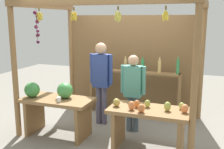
# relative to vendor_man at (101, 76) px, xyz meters

# --- Properties ---
(ground_plane) EXTENTS (12.00, 12.00, 0.00)m
(ground_plane) POSITION_rel_vendor_man_xyz_m (0.32, -0.03, -1.01)
(ground_plane) COLOR gray
(ground_plane) RESTS_ON ground
(market_stall) EXTENTS (3.19, 2.19, 2.45)m
(market_stall) POSITION_rel_vendor_man_xyz_m (0.31, 0.45, 0.42)
(market_stall) COLOR olive
(market_stall) RESTS_ON ground
(fruit_counter_left) EXTENTS (1.31, 0.64, 0.99)m
(fruit_counter_left) POSITION_rel_vendor_man_xyz_m (-0.58, -0.81, -0.39)
(fruit_counter_left) COLOR olive
(fruit_counter_left) RESTS_ON ground
(fruit_counter_right) EXTENTS (1.29, 0.64, 0.86)m
(fruit_counter_right) POSITION_rel_vendor_man_xyz_m (1.17, -0.82, -0.46)
(fruit_counter_right) COLOR olive
(fruit_counter_right) RESTS_ON ground
(bottle_shelf_unit) EXTENTS (2.05, 0.22, 1.35)m
(bottle_shelf_unit) POSITION_rel_vendor_man_xyz_m (0.46, 0.74, -0.20)
(bottle_shelf_unit) COLOR olive
(bottle_shelf_unit) RESTS_ON ground
(vendor_man) EXTENTS (0.48, 0.23, 1.67)m
(vendor_man) POSITION_rel_vendor_man_xyz_m (0.00, 0.00, 0.00)
(vendor_man) COLOR #504D65
(vendor_man) RESTS_ON ground
(vendor_woman) EXTENTS (0.48, 0.20, 1.48)m
(vendor_woman) POSITION_rel_vendor_man_xyz_m (0.70, -0.15, -0.13)
(vendor_woman) COLOR #425360
(vendor_woman) RESTS_ON ground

